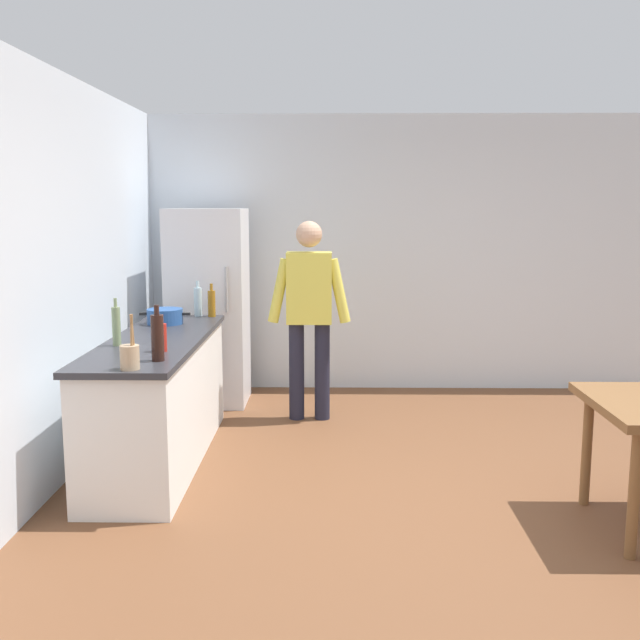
# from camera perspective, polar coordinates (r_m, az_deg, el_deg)

# --- Properties ---
(ground_plane) EXTENTS (14.00, 14.00, 0.00)m
(ground_plane) POSITION_cam_1_polar(r_m,az_deg,el_deg) (4.67, 10.59, -14.18)
(ground_plane) COLOR brown
(wall_back) EXTENTS (6.40, 0.12, 2.70)m
(wall_back) POSITION_cam_1_polar(r_m,az_deg,el_deg) (7.29, 6.93, 5.16)
(wall_back) COLOR silver
(wall_back) RESTS_ON ground_plane
(wall_left) EXTENTS (0.12, 5.60, 2.70)m
(wall_left) POSITION_cam_1_polar(r_m,az_deg,el_deg) (4.82, -21.52, 2.69)
(wall_left) COLOR silver
(wall_left) RESTS_ON ground_plane
(kitchen_counter) EXTENTS (0.64, 2.20, 0.90)m
(kitchen_counter) POSITION_cam_1_polar(r_m,az_deg,el_deg) (5.36, -12.54, -6.10)
(kitchen_counter) COLOR white
(kitchen_counter) RESTS_ON ground_plane
(refrigerator) EXTENTS (0.70, 0.67, 1.80)m
(refrigerator) POSITION_cam_1_polar(r_m,az_deg,el_deg) (6.79, -8.76, 1.03)
(refrigerator) COLOR white
(refrigerator) RESTS_ON ground_plane
(person) EXTENTS (0.70, 0.22, 1.70)m
(person) POSITION_cam_1_polar(r_m,az_deg,el_deg) (6.14, -0.85, 1.04)
(person) COLOR #1E1E2D
(person) RESTS_ON ground_plane
(cooking_pot) EXTENTS (0.40, 0.28, 0.12)m
(cooking_pot) POSITION_cam_1_polar(r_m,az_deg,el_deg) (5.86, -12.08, 0.28)
(cooking_pot) COLOR #285193
(cooking_pot) RESTS_ON kitchen_counter
(utensil_jar) EXTENTS (0.11, 0.11, 0.32)m
(utensil_jar) POSITION_cam_1_polar(r_m,az_deg,el_deg) (4.27, -14.71, -2.75)
(utensil_jar) COLOR tan
(utensil_jar) RESTS_ON kitchen_counter
(bottle_sauce_red) EXTENTS (0.06, 0.06, 0.24)m
(bottle_sauce_red) POSITION_cam_1_polar(r_m,az_deg,el_deg) (4.74, -12.30, -1.29)
(bottle_sauce_red) COLOR #B22319
(bottle_sauce_red) RESTS_ON kitchen_counter
(bottle_oil_amber) EXTENTS (0.06, 0.06, 0.28)m
(bottle_oil_amber) POSITION_cam_1_polar(r_m,az_deg,el_deg) (6.16, -8.51, 1.33)
(bottle_oil_amber) COLOR #996619
(bottle_oil_amber) RESTS_ON kitchen_counter
(bottle_water_clear) EXTENTS (0.07, 0.07, 0.30)m
(bottle_water_clear) POSITION_cam_1_polar(r_m,az_deg,el_deg) (6.22, -9.56, 1.46)
(bottle_water_clear) COLOR silver
(bottle_water_clear) RESTS_ON kitchen_counter
(bottle_vinegar_tall) EXTENTS (0.06, 0.06, 0.32)m
(bottle_vinegar_tall) POSITION_cam_1_polar(r_m,az_deg,el_deg) (5.01, -15.71, -0.43)
(bottle_vinegar_tall) COLOR gray
(bottle_vinegar_tall) RESTS_ON kitchen_counter
(bottle_wine_dark) EXTENTS (0.08, 0.08, 0.34)m
(bottle_wine_dark) POSITION_cam_1_polar(r_m,az_deg,el_deg) (4.45, -12.65, -1.32)
(bottle_wine_dark) COLOR black
(bottle_wine_dark) RESTS_ON kitchen_counter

